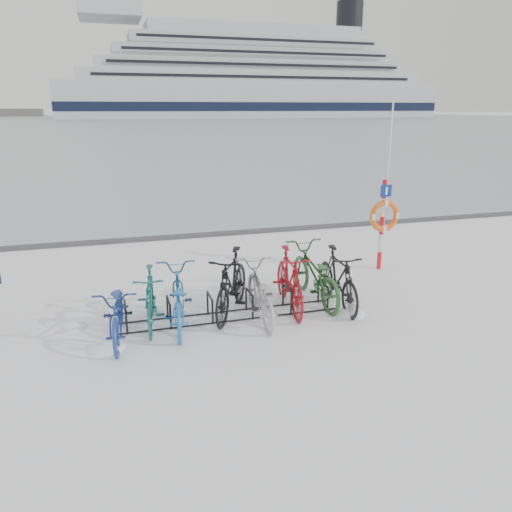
# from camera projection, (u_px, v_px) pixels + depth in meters

# --- Properties ---
(ground) EXTENTS (900.00, 900.00, 0.00)m
(ground) POSITION_uv_depth(u_px,v_px,m) (230.00, 317.00, 8.94)
(ground) COLOR white
(ground) RESTS_ON ground
(ice_sheet) EXTENTS (400.00, 298.00, 0.02)m
(ice_sheet) POSITION_uv_depth(u_px,v_px,m) (110.00, 121.00, 151.47)
(ice_sheet) COLOR #A1AFB6
(ice_sheet) RESTS_ON ground
(quay_edge) EXTENTS (400.00, 0.25, 0.10)m
(quay_edge) POSITION_uv_depth(u_px,v_px,m) (182.00, 236.00, 14.35)
(quay_edge) COLOR #3F3F42
(quay_edge) RESTS_ON ground
(bike_rack) EXTENTS (4.00, 0.48, 0.46)m
(bike_rack) POSITION_uv_depth(u_px,v_px,m) (230.00, 307.00, 8.89)
(bike_rack) COLOR black
(bike_rack) RESTS_ON ground
(lifebuoy_station) EXTENTS (0.73, 0.22, 3.78)m
(lifebuoy_station) POSITION_uv_depth(u_px,v_px,m) (384.00, 216.00, 11.20)
(lifebuoy_station) COLOR red
(lifebuoy_station) RESTS_ON ground
(cruise_ferry) EXTENTS (147.99, 27.89, 48.63)m
(cruise_ferry) POSITION_uv_depth(u_px,v_px,m) (251.00, 83.00, 195.86)
(cruise_ferry) COLOR silver
(cruise_ferry) RESTS_ON ground
(bike_0) EXTENTS (0.78, 1.91, 0.98)m
(bike_0) POSITION_uv_depth(u_px,v_px,m) (118.00, 309.00, 8.02)
(bike_0) COLOR navy
(bike_0) RESTS_ON ground
(bike_1) EXTENTS (0.68, 1.75, 1.03)m
(bike_1) POSITION_uv_depth(u_px,v_px,m) (150.00, 297.00, 8.48)
(bike_1) COLOR #185C56
(bike_1) RESTS_ON ground
(bike_2) EXTENTS (0.92, 2.05, 1.04)m
(bike_2) POSITION_uv_depth(u_px,v_px,m) (177.00, 296.00, 8.48)
(bike_2) COLOR #216EB4
(bike_2) RESTS_ON ground
(bike_3) EXTENTS (1.45, 2.02, 1.20)m
(bike_3) POSITION_uv_depth(u_px,v_px,m) (232.00, 282.00, 8.96)
(bike_3) COLOR black
(bike_3) RESTS_ON ground
(bike_4) EXTENTS (0.81, 1.97, 1.01)m
(bike_4) POSITION_uv_depth(u_px,v_px,m) (259.00, 291.00, 8.77)
(bike_4) COLOR #9FA2A7
(bike_4) RESTS_ON ground
(bike_5) EXTENTS (0.75, 1.98, 1.16)m
(bike_5) POSITION_uv_depth(u_px,v_px,m) (289.00, 279.00, 9.18)
(bike_5) COLOR maroon
(bike_5) RESTS_ON ground
(bike_6) EXTENTS (0.78, 2.15, 1.12)m
(bike_6) POSITION_uv_depth(u_px,v_px,m) (314.00, 273.00, 9.58)
(bike_6) COLOR #285E2A
(bike_6) RESTS_ON ground
(bike_7) EXTENTS (0.63, 1.91, 1.13)m
(bike_7) POSITION_uv_depth(u_px,v_px,m) (338.00, 277.00, 9.31)
(bike_7) COLOR black
(bike_7) RESTS_ON ground
(snow_drifts) EXTENTS (5.26, 1.95, 0.20)m
(snow_drifts) POSITION_uv_depth(u_px,v_px,m) (218.00, 321.00, 8.77)
(snow_drifts) COLOR white
(snow_drifts) RESTS_ON ground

